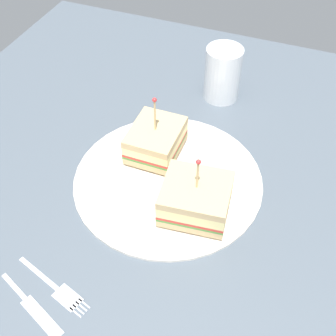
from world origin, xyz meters
The scene contains 7 objects.
ground_plane centered at (0.00, 0.00, -1.00)cm, with size 93.41×93.41×2.00cm, color #4C5660.
plate centered at (0.00, 0.00, 0.46)cm, with size 29.26×29.26×0.91cm, color silver.
sandwich_half_front centered at (-4.68, -3.95, 3.26)cm, with size 9.39×7.68×10.75cm.
sandwich_half_back centered at (4.48, 5.95, 3.41)cm, with size 9.65×10.36×10.22cm.
drink_glass centered at (-23.72, 1.40, 4.48)cm, with size 6.60×6.60×10.02cm.
fork centered at (22.48, -6.02, 0.17)cm, with size 4.69×12.11×0.35cm.
knife centered at (25.63, -7.84, 0.18)cm, with size 5.46×11.44×0.35cm.
Camera 1 is at (42.45, 16.56, 51.27)cm, focal length 47.00 mm.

